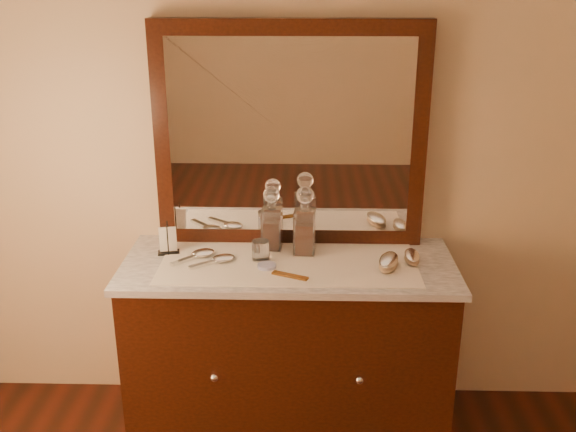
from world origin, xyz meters
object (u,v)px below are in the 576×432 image
object	(u,v)px
napkin_rack	(168,241)
decanter_right	(305,228)
mirror_frame	(290,136)
pin_dish	(267,266)
brush_near	(389,262)
dresser_cabinet	(289,350)
brush_far	(412,257)
decanter_left	(272,225)
comb	(290,276)
hand_mirror_outer	(199,254)
hand_mirror_inner	(219,259)

from	to	relation	value
napkin_rack	decanter_right	distance (m)	0.61
mirror_frame	napkin_rack	size ratio (longest dim) A/B	8.43
pin_dish	brush_near	distance (m)	0.52
dresser_cabinet	brush_far	distance (m)	0.71
decanter_left	dresser_cabinet	bearing A→B (deg)	-61.20
decanter_right	pin_dish	bearing A→B (deg)	-134.49
brush_near	brush_far	bearing A→B (deg)	31.53
comb	napkin_rack	bearing A→B (deg)	-179.52
dresser_cabinet	decanter_left	distance (m)	0.58
comb	hand_mirror_outer	bearing A→B (deg)	177.92
decanter_right	mirror_frame	bearing A→B (deg)	114.85
decanter_left	napkin_rack	bearing A→B (deg)	-172.60
dresser_cabinet	brush_far	world-z (taller)	brush_far
mirror_frame	hand_mirror_inner	size ratio (longest dim) A/B	5.80
brush_near	hand_mirror_inner	world-z (taller)	brush_near
decanter_right	brush_near	world-z (taller)	decanter_right
napkin_rack	dresser_cabinet	bearing A→B (deg)	-8.97
brush_near	decanter_left	bearing A→B (deg)	158.87
hand_mirror_inner	dresser_cabinet	bearing A→B (deg)	1.33
mirror_frame	pin_dish	xyz separation A→B (m)	(-0.09, -0.31, -0.49)
comb	brush_near	bearing A→B (deg)	37.65
comb	brush_far	size ratio (longest dim) A/B	1.06
hand_mirror_outer	hand_mirror_inner	xyz separation A→B (m)	(0.09, -0.05, -0.00)
hand_mirror_outer	hand_mirror_inner	bearing A→B (deg)	-28.44
mirror_frame	decanter_right	world-z (taller)	mirror_frame
mirror_frame	comb	xyz separation A→B (m)	(0.01, -0.40, -0.49)
napkin_rack	decanter_left	xyz separation A→B (m)	(0.46, 0.06, 0.06)
pin_dish	hand_mirror_outer	distance (m)	0.32
comb	brush_near	xyz separation A→B (m)	(0.41, 0.10, 0.02)
napkin_rack	pin_dish	bearing A→B (deg)	-18.53
pin_dish	dresser_cabinet	bearing A→B (deg)	35.50
decanter_left	comb	bearing A→B (deg)	-73.25
decanter_right	brush_far	distance (m)	0.48
napkin_rack	hand_mirror_inner	distance (m)	0.26
mirror_frame	hand_mirror_inner	bearing A→B (deg)	-139.94
decanter_left	hand_mirror_inner	bearing A→B (deg)	-145.40
comb	decanter_left	xyz separation A→B (m)	(-0.09, 0.30, 0.11)
comb	decanter_right	size ratio (longest dim) A/B	0.51
dresser_cabinet	mirror_frame	distance (m)	0.97
hand_mirror_outer	dresser_cabinet	bearing A→B (deg)	-6.42
comb	hand_mirror_inner	bearing A→B (deg)	178.72
pin_dish	napkin_rack	bearing A→B (deg)	161.47
decanter_right	napkin_rack	bearing A→B (deg)	-178.84
brush_far	hand_mirror_inner	world-z (taller)	brush_far
comb	brush_far	distance (m)	0.55
napkin_rack	decanter_left	bearing A→B (deg)	7.40
dresser_cabinet	hand_mirror_inner	distance (m)	0.54
comb	decanter_right	distance (m)	0.28
dresser_cabinet	napkin_rack	distance (m)	0.74
decanter_left	brush_near	xyz separation A→B (m)	(0.50, -0.19, -0.09)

